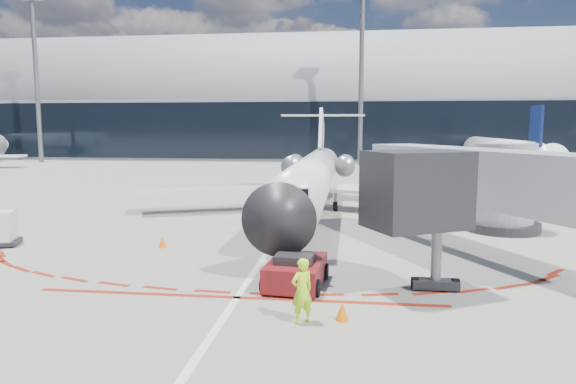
# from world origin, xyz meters

# --- Properties ---
(ground) EXTENTS (260.00, 260.00, 0.00)m
(ground) POSITION_xyz_m (0.00, 0.00, 0.00)
(ground) COLOR slate
(ground) RESTS_ON ground
(apron_centerline) EXTENTS (0.25, 40.00, 0.01)m
(apron_centerline) POSITION_xyz_m (0.00, 2.00, 0.01)
(apron_centerline) COLOR silver
(apron_centerline) RESTS_ON ground
(apron_stop_bar) EXTENTS (14.00, 0.25, 0.01)m
(apron_stop_bar) POSITION_xyz_m (0.00, -11.50, 0.01)
(apron_stop_bar) COLOR maroon
(apron_stop_bar) RESTS_ON ground
(terminal_building) EXTENTS (150.00, 24.15, 24.00)m
(terminal_building) POSITION_xyz_m (0.00, 64.97, 8.52)
(terminal_building) COLOR gray
(terminal_building) RESTS_ON ground
(jet_bridge) EXTENTS (10.03, 15.20, 4.90)m
(jet_bridge) POSITION_xyz_m (9.79, -3.01, 3.01)
(jet_bridge) COLOR #96999F
(jet_bridge) RESTS_ON ground
(light_mast_west) EXTENTS (0.70, 0.70, 25.00)m
(light_mast_west) POSITION_xyz_m (-45.00, 48.00, 12.50)
(light_mast_west) COLOR slate
(light_mast_west) RESTS_ON ground
(light_mast_centre) EXTENTS (0.70, 0.70, 25.00)m
(light_mast_centre) POSITION_xyz_m (5.00, 48.00, 12.50)
(light_mast_centre) COLOR slate
(light_mast_centre) RESTS_ON ground
(regional_jet) EXTENTS (23.51, 28.99, 7.26)m
(regional_jet) POSITION_xyz_m (1.20, 5.36, 2.42)
(regional_jet) COLOR silver
(regional_jet) RESTS_ON ground
(pushback_tug) EXTENTS (2.27, 4.84, 1.24)m
(pushback_tug) POSITION_xyz_m (1.83, -9.98, 0.55)
(pushback_tug) COLOR #590C11
(pushback_tug) RESTS_ON ground
(ramp_worker) EXTENTS (0.85, 0.80, 1.95)m
(ramp_worker) POSITION_xyz_m (2.38, -13.44, 0.97)
(ramp_worker) COLOR #BCFF1A
(ramp_worker) RESTS_ON ground
(safety_cone_left) EXTENTS (0.39, 0.39, 0.55)m
(safety_cone_left) POSITION_xyz_m (-5.08, -4.92, 0.27)
(safety_cone_left) COLOR #E76504
(safety_cone_left) RESTS_ON ground
(safety_cone_right) EXTENTS (0.41, 0.41, 0.57)m
(safety_cone_right) POSITION_xyz_m (3.55, -13.11, 0.28)
(safety_cone_right) COLOR #E76504
(safety_cone_right) RESTS_ON ground
(bg_airliner_1) EXTENTS (30.02, 31.78, 9.71)m
(bg_airliner_1) POSITION_xyz_m (22.25, 39.82, 4.86)
(bg_airliner_1) COLOR silver
(bg_airliner_1) RESTS_ON ground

